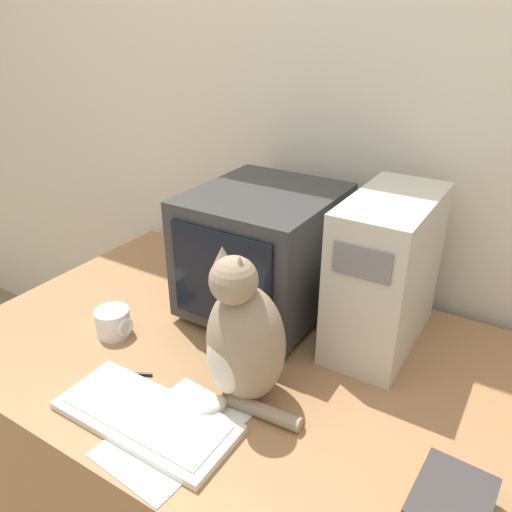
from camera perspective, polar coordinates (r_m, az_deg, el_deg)
name	(u,v)px	position (r m, az deg, el deg)	size (l,w,h in m)	color
wall_back	(329,112)	(1.61, 8.33, 15.94)	(7.00, 0.05, 2.50)	beige
desk	(235,443)	(1.61, -2.47, -20.53)	(1.47, 0.96, 0.71)	#9E7047
crt_monitor	(263,251)	(1.45, 0.84, 0.55)	(0.38, 0.43, 0.37)	#333333
computer_tower	(385,272)	(1.34, 14.57, -1.82)	(0.20, 0.40, 0.41)	beige
keyboard	(146,417)	(1.19, -12.47, -17.49)	(0.42, 0.18, 0.02)	silver
cat	(243,340)	(1.13, -1.51, -9.60)	(0.29, 0.25, 0.38)	gray
book_stack	(449,506)	(1.05, 21.14, -25.07)	(0.14, 0.21, 0.06)	gold
pen	(124,374)	(1.32, -14.89, -12.87)	(0.13, 0.08, 0.01)	black
paper_sheet	(173,434)	(1.15, -9.43, -19.43)	(0.23, 0.31, 0.00)	white
mug	(114,322)	(1.46, -15.96, -7.31)	(0.10, 0.10, 0.08)	white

